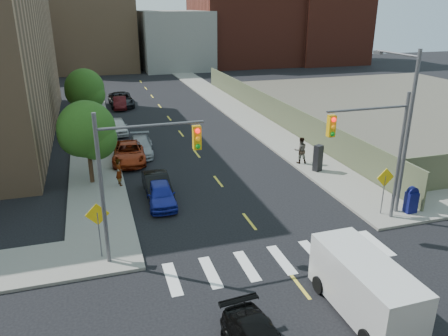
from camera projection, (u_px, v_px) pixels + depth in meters
ground at (323, 316)px, 16.49m from camera, size 160.00×160.00×0.00m
sidewalk_nw at (89, 104)px, 51.46m from camera, size 3.50×73.00×0.15m
sidewalk_ne at (216, 96)px, 55.73m from camera, size 3.50×73.00×0.15m
fence_north at (270, 108)px, 43.75m from camera, size 0.12×44.00×2.50m
gravel_lot at (409, 105)px, 51.04m from camera, size 36.00×42.00×0.06m
bg_bldg_midwest at (92, 26)px, 76.62m from camera, size 14.00×16.00×15.00m
bg_bldg_center at (173, 40)px, 79.57m from camera, size 12.00×16.00×10.00m
bg_bldg_east at (242, 21)px, 84.16m from camera, size 18.00×18.00×16.00m
bg_bldg_fareast at (322, 15)px, 86.44m from camera, size 14.00×16.00×18.00m
signal_nw at (136, 167)px, 18.62m from camera, size 4.59×0.30×7.00m
signal_ne at (377, 143)px, 21.92m from camera, size 4.59×0.30×7.00m
streetlight_ne at (404, 122)px, 23.09m from camera, size 0.25×3.70×9.00m
warn_sign_nw at (98, 221)px, 19.46m from camera, size 1.06×0.06×2.83m
warn_sign_ne at (385, 183)px, 23.59m from camera, size 1.06×0.06×2.83m
warn_sign_midwest at (91, 138)px, 31.54m from camera, size 1.06×0.06×2.83m
tree_west_near at (87, 133)px, 27.42m from camera, size 3.66×3.64×5.52m
tree_west_far at (85, 91)px, 40.84m from camera, size 3.66×3.64×5.52m
parked_car_blue at (161, 194)px, 25.47m from camera, size 1.76×3.97×1.33m
parked_car_black at (157, 185)px, 26.69m from camera, size 1.46×4.09×1.34m
parked_car_red at (129, 152)px, 32.46m from camera, size 2.83×5.33×1.43m
parked_car_silver at (141, 146)px, 34.07m from camera, size 2.23×4.64×1.30m
parked_car_white at (117, 126)px, 39.52m from camera, size 1.75×4.13×1.39m
parked_car_maroon at (120, 103)px, 49.08m from camera, size 1.66×4.12×1.33m
parked_car_grey at (121, 99)px, 50.29m from camera, size 2.75×5.63×1.54m
cargo_van at (362, 284)px, 16.41m from camera, size 2.13×4.98×2.27m
mailbox at (411, 200)px, 24.14m from camera, size 0.63×0.48×1.53m
payphone at (318, 158)px, 30.16m from camera, size 0.68×0.63×1.85m
pedestrian_west at (119, 172)px, 27.77m from camera, size 0.56×0.72×1.76m
pedestrian_east at (301, 150)px, 31.65m from camera, size 1.06×0.89×1.93m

